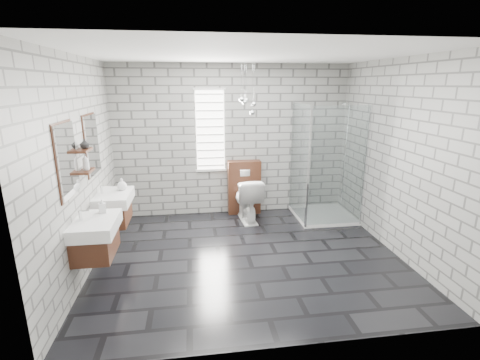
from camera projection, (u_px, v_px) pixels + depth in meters
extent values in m
cube|color=black|center=(248.00, 256.00, 4.93)|extent=(4.20, 3.60, 0.02)
cube|color=white|center=(249.00, 53.00, 4.20)|extent=(4.20, 3.60, 0.02)
cube|color=gray|center=(232.00, 141.00, 6.30)|extent=(4.20, 0.02, 2.70)
cube|color=gray|center=(284.00, 211.00, 2.84)|extent=(4.20, 0.02, 2.70)
cube|color=gray|center=(80.00, 168.00, 4.29)|extent=(0.02, 3.60, 2.70)
cube|color=gray|center=(397.00, 158.00, 4.85)|extent=(0.02, 3.60, 2.70)
cube|color=#492516|center=(96.00, 243.00, 4.06)|extent=(0.42, 0.62, 0.30)
cube|color=silver|center=(113.00, 240.00, 4.08)|extent=(0.02, 0.35, 0.01)
cube|color=white|center=(96.00, 225.00, 4.01)|extent=(0.47, 0.70, 0.15)
cylinder|color=silver|center=(80.00, 215.00, 3.95)|extent=(0.04, 0.04, 0.12)
cylinder|color=silver|center=(84.00, 211.00, 3.94)|extent=(0.10, 0.02, 0.02)
cube|color=white|center=(67.00, 160.00, 3.77)|extent=(0.03, 0.55, 0.80)
cube|color=#492516|center=(66.00, 160.00, 3.77)|extent=(0.01, 0.59, 0.84)
cube|color=#492516|center=(114.00, 213.00, 5.02)|extent=(0.42, 0.62, 0.30)
cube|color=silver|center=(128.00, 210.00, 5.04)|extent=(0.02, 0.35, 0.01)
cube|color=white|center=(114.00, 198.00, 4.97)|extent=(0.47, 0.70, 0.15)
cylinder|color=silver|center=(102.00, 189.00, 4.91)|extent=(0.04, 0.04, 0.12)
cylinder|color=silver|center=(105.00, 186.00, 4.90)|extent=(0.10, 0.02, 0.02)
cube|color=white|center=(92.00, 145.00, 4.73)|extent=(0.03, 0.55, 0.80)
cube|color=#492516|center=(91.00, 145.00, 4.73)|extent=(0.01, 0.59, 0.84)
cube|color=#492516|center=(86.00, 171.00, 4.26)|extent=(0.14, 0.30, 0.03)
cube|color=#492516|center=(84.00, 150.00, 4.19)|extent=(0.14, 0.30, 0.03)
cube|color=white|center=(210.00, 131.00, 6.16)|extent=(0.50, 0.02, 1.40)
cube|color=silver|center=(209.00, 89.00, 5.96)|extent=(0.56, 0.04, 0.04)
cube|color=silver|center=(211.00, 170.00, 6.34)|extent=(0.56, 0.04, 0.04)
cube|color=silver|center=(211.00, 165.00, 6.31)|extent=(0.48, 0.01, 0.02)
cube|color=silver|center=(211.00, 158.00, 6.28)|extent=(0.48, 0.01, 0.02)
cube|color=silver|center=(211.00, 150.00, 6.24)|extent=(0.48, 0.01, 0.02)
cube|color=silver|center=(211.00, 143.00, 6.20)|extent=(0.48, 0.01, 0.02)
cube|color=silver|center=(210.00, 135.00, 6.16)|extent=(0.48, 0.01, 0.02)
cube|color=silver|center=(210.00, 127.00, 6.13)|extent=(0.48, 0.01, 0.02)
cube|color=silver|center=(210.00, 119.00, 6.09)|extent=(0.48, 0.01, 0.02)
cube|color=silver|center=(210.00, 111.00, 6.05)|extent=(0.48, 0.01, 0.02)
cube|color=silver|center=(210.00, 102.00, 6.01)|extent=(0.48, 0.01, 0.03)
cube|color=silver|center=(209.00, 94.00, 5.98)|extent=(0.48, 0.01, 0.03)
cube|color=#492516|center=(244.00, 187.00, 6.44)|extent=(0.60, 0.20, 1.00)
cube|color=silver|center=(245.00, 173.00, 6.26)|extent=(0.18, 0.01, 0.12)
cube|color=white|center=(323.00, 215.00, 6.38)|extent=(1.00, 1.00, 0.06)
cube|color=silver|center=(337.00, 168.00, 5.64)|extent=(1.00, 0.01, 2.00)
cube|color=silver|center=(299.00, 163.00, 6.04)|extent=(0.01, 1.00, 2.00)
cube|color=silver|center=(308.00, 169.00, 5.57)|extent=(0.03, 0.03, 2.00)
cube|color=silver|center=(365.00, 167.00, 5.70)|extent=(0.03, 0.03, 2.00)
cylinder|color=silver|center=(345.00, 155.00, 6.34)|extent=(0.02, 0.02, 1.80)
cylinder|color=silver|center=(345.00, 103.00, 6.08)|extent=(0.14, 0.14, 0.02)
sphere|color=silver|center=(241.00, 99.00, 5.63)|extent=(0.09, 0.09, 0.09)
cylinder|color=silver|center=(242.00, 79.00, 5.55)|extent=(0.01, 0.01, 0.55)
sphere|color=silver|center=(252.00, 113.00, 5.71)|extent=(0.09, 0.09, 0.09)
cylinder|color=silver|center=(252.00, 86.00, 5.59)|extent=(0.01, 0.01, 0.76)
sphere|color=silver|center=(246.00, 100.00, 5.75)|extent=(0.09, 0.09, 0.09)
cylinder|color=silver|center=(246.00, 80.00, 5.67)|extent=(0.01, 0.01, 0.56)
sphere|color=silver|center=(244.00, 102.00, 5.74)|extent=(0.09, 0.09, 0.09)
cylinder|color=silver|center=(245.00, 81.00, 5.65)|extent=(0.01, 0.01, 0.59)
sphere|color=silver|center=(254.00, 104.00, 5.75)|extent=(0.09, 0.09, 0.09)
cylinder|color=silver|center=(254.00, 82.00, 5.66)|extent=(0.01, 0.01, 0.63)
imported|color=white|center=(247.00, 199.00, 6.13)|extent=(0.50, 0.80, 0.78)
imported|color=#B2B2B2|center=(102.00, 206.00, 4.17)|extent=(0.10, 0.10, 0.18)
imported|color=#B2B2B2|center=(122.00, 184.00, 5.07)|extent=(0.17, 0.17, 0.18)
imported|color=#B2B2B2|center=(86.00, 162.00, 4.22)|extent=(0.10, 0.10, 0.20)
imported|color=#B2B2B2|center=(84.00, 144.00, 4.20)|extent=(0.14, 0.14, 0.11)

